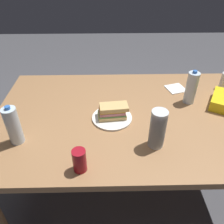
% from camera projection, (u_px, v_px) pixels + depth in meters
% --- Properties ---
extents(ground_plane, '(8.00, 8.00, 0.00)m').
position_uv_depth(ground_plane, '(126.00, 186.00, 1.93)').
color(ground_plane, '#4C4C51').
extents(dining_table, '(1.73, 1.08, 0.76)m').
position_uv_depth(dining_table, '(130.00, 123.00, 1.52)').
color(dining_table, '#9E7047').
rests_on(dining_table, ground_plane).
extents(paper_plate, '(0.25, 0.25, 0.01)m').
position_uv_depth(paper_plate, '(112.00, 118.00, 1.43)').
color(paper_plate, white).
rests_on(paper_plate, dining_table).
extents(sandwich, '(0.19, 0.11, 0.08)m').
position_uv_depth(sandwich, '(113.00, 111.00, 1.41)').
color(sandwich, '#DBB26B').
rests_on(sandwich, paper_plate).
extents(soda_can_red, '(0.07, 0.07, 0.12)m').
position_uv_depth(soda_can_red, '(80.00, 160.00, 1.08)').
color(soda_can_red, maroon).
rests_on(soda_can_red, dining_table).
extents(chip_bag, '(0.24, 0.27, 0.07)m').
position_uv_depth(chip_bag, '(224.00, 101.00, 1.53)').
color(chip_bag, yellow).
rests_on(chip_bag, dining_table).
extents(water_bottle_tall, '(0.07, 0.07, 0.23)m').
position_uv_depth(water_bottle_tall, '(13.00, 126.00, 1.21)').
color(water_bottle_tall, silver).
rests_on(water_bottle_tall, dining_table).
extents(plastic_cup_stack, '(0.08, 0.08, 0.22)m').
position_uv_depth(plastic_cup_stack, '(158.00, 129.00, 1.19)').
color(plastic_cup_stack, silver).
rests_on(plastic_cup_stack, dining_table).
extents(water_bottle_spare, '(0.07, 0.07, 0.23)m').
position_uv_depth(water_bottle_spare, '(191.00, 88.00, 1.52)').
color(water_bottle_spare, silver).
rests_on(water_bottle_spare, dining_table).
extents(paper_napkin, '(0.16, 0.16, 0.01)m').
position_uv_depth(paper_napkin, '(176.00, 89.00, 1.72)').
color(paper_napkin, white).
rests_on(paper_napkin, dining_table).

